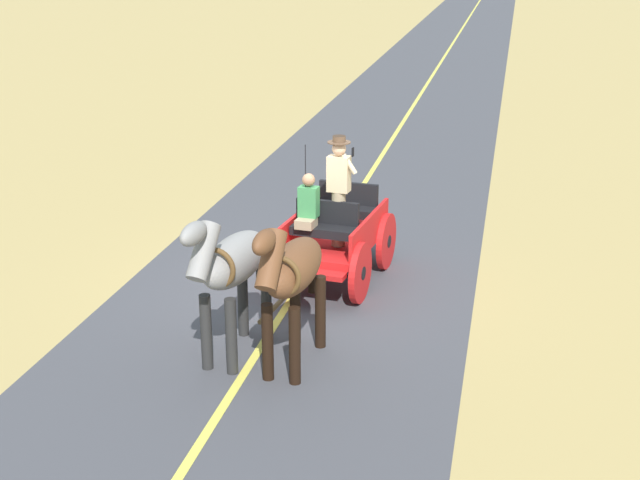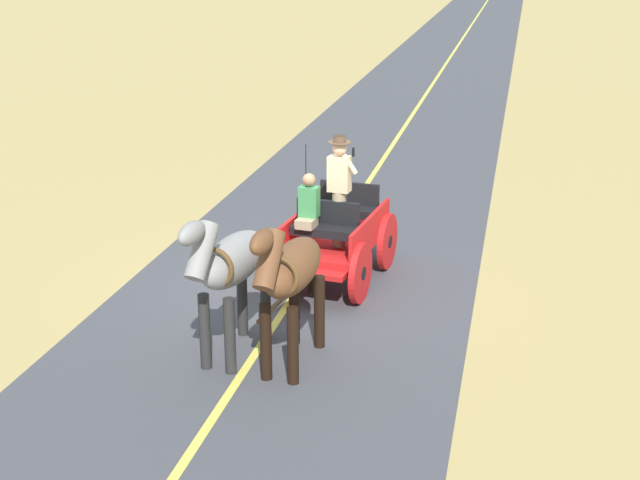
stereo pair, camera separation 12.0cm
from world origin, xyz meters
TOP-DOWN VIEW (x-y plane):
  - ground_plane at (0.00, 0.00)m, footprint 200.00×200.00m
  - road_surface at (0.00, 0.00)m, footprint 5.61×160.00m
  - road_centre_stripe at (0.00, 0.00)m, footprint 0.12×160.00m
  - horse_drawn_carriage at (-0.50, -0.42)m, footprint 1.68×4.52m
  - horse_near_side at (-0.56, 2.64)m, footprint 0.69×2.14m
  - horse_off_side at (0.27, 2.54)m, footprint 0.79×2.15m

SIDE VIEW (x-z plane):
  - ground_plane at x=0.00m, z-range 0.00..0.00m
  - road_surface at x=0.00m, z-range 0.00..0.01m
  - road_centre_stripe at x=0.00m, z-range 0.01..0.01m
  - horse_drawn_carriage at x=-0.50m, z-range -0.43..2.07m
  - horse_near_side at x=-0.56m, z-range 0.22..2.43m
  - horse_off_side at x=0.27m, z-range 0.22..2.43m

